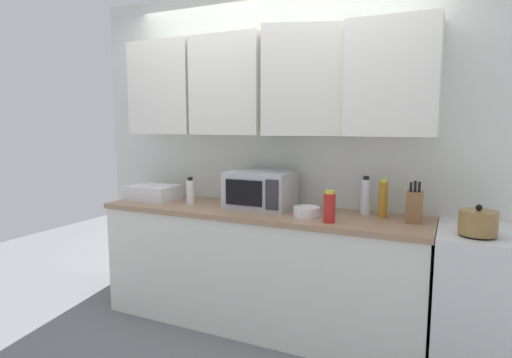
{
  "coord_description": "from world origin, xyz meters",
  "views": [
    {
      "loc": [
        1.3,
        -3.08,
        1.53
      ],
      "look_at": [
        -0.04,
        -0.25,
        1.12
      ],
      "focal_mm": 29.46,
      "sensor_mm": 36.0,
      "label": 1
    }
  ],
  "objects_px": {
    "bottle_amber_vinegar": "(383,199)",
    "bottle_white_jar": "(190,191)",
    "kettle": "(478,222)",
    "microwave": "(260,190)",
    "bottle_clear_tall": "(366,196)",
    "knife_block": "(414,206)",
    "bowl_ceramic_small": "(307,212)",
    "dish_rack": "(154,192)",
    "stove_range": "(503,308)",
    "bottle_red_sauce": "(329,207)"
  },
  "relations": [
    {
      "from": "kettle",
      "to": "knife_block",
      "type": "distance_m",
      "value": 0.42
    },
    {
      "from": "bottle_amber_vinegar",
      "to": "bottle_white_jar",
      "type": "xyz_separation_m",
      "value": [
        -1.46,
        -0.14,
        -0.03
      ]
    },
    {
      "from": "knife_block",
      "to": "bottle_clear_tall",
      "type": "height_order",
      "value": "knife_block"
    },
    {
      "from": "microwave",
      "to": "bowl_ceramic_small",
      "type": "relative_size",
      "value": 2.64
    },
    {
      "from": "bottle_white_jar",
      "to": "stove_range",
      "type": "bearing_deg",
      "value": 0.27
    },
    {
      "from": "dish_rack",
      "to": "bottle_amber_vinegar",
      "type": "distance_m",
      "value": 1.85
    },
    {
      "from": "bottle_clear_tall",
      "to": "bottle_red_sauce",
      "type": "bearing_deg",
      "value": -114.09
    },
    {
      "from": "kettle",
      "to": "bottle_clear_tall",
      "type": "distance_m",
      "value": 0.77
    },
    {
      "from": "bottle_white_jar",
      "to": "bowl_ceramic_small",
      "type": "relative_size",
      "value": 1.18
    },
    {
      "from": "stove_range",
      "to": "bottle_clear_tall",
      "type": "height_order",
      "value": "bottle_clear_tall"
    },
    {
      "from": "knife_block",
      "to": "bottle_white_jar",
      "type": "height_order",
      "value": "knife_block"
    },
    {
      "from": "kettle",
      "to": "bottle_white_jar",
      "type": "distance_m",
      "value": 2.03
    },
    {
      "from": "bottle_white_jar",
      "to": "bowl_ceramic_small",
      "type": "xyz_separation_m",
      "value": [
        0.99,
        -0.05,
        -0.07
      ]
    },
    {
      "from": "knife_block",
      "to": "bottle_white_jar",
      "type": "xyz_separation_m",
      "value": [
        -1.67,
        -0.08,
        -0.0
      ]
    },
    {
      "from": "kettle",
      "to": "microwave",
      "type": "bearing_deg",
      "value": 171.59
    },
    {
      "from": "bottle_white_jar",
      "to": "bottle_clear_tall",
      "type": "height_order",
      "value": "bottle_clear_tall"
    },
    {
      "from": "bottle_red_sauce",
      "to": "stove_range",
      "type": "bearing_deg",
      "value": 9.15
    },
    {
      "from": "bottle_clear_tall",
      "to": "kettle",
      "type": "bearing_deg",
      "value": -25.83
    },
    {
      "from": "microwave",
      "to": "dish_rack",
      "type": "height_order",
      "value": "microwave"
    },
    {
      "from": "knife_block",
      "to": "bottle_white_jar",
      "type": "distance_m",
      "value": 1.67
    },
    {
      "from": "dish_rack",
      "to": "bottle_clear_tall",
      "type": "relative_size",
      "value": 1.41
    },
    {
      "from": "kettle",
      "to": "bottle_amber_vinegar",
      "type": "xyz_separation_m",
      "value": [
        -0.56,
        0.27,
        0.05
      ]
    },
    {
      "from": "bottle_clear_tall",
      "to": "stove_range",
      "type": "bearing_deg",
      "value": -12.71
    },
    {
      "from": "bowl_ceramic_small",
      "to": "microwave",
      "type": "bearing_deg",
      "value": 161.48
    },
    {
      "from": "bottle_red_sauce",
      "to": "bottle_white_jar",
      "type": "xyz_separation_m",
      "value": [
        -1.17,
        0.15,
        0.0
      ]
    },
    {
      "from": "knife_block",
      "to": "bottle_red_sauce",
      "type": "relative_size",
      "value": 1.3
    },
    {
      "from": "microwave",
      "to": "knife_block",
      "type": "relative_size",
      "value": 1.77
    },
    {
      "from": "dish_rack",
      "to": "bottle_white_jar",
      "type": "bearing_deg",
      "value": -4.49
    },
    {
      "from": "microwave",
      "to": "bottle_clear_tall",
      "type": "height_order",
      "value": "microwave"
    },
    {
      "from": "stove_range",
      "to": "bottle_red_sauce",
      "type": "distance_m",
      "value": 1.17
    },
    {
      "from": "stove_range",
      "to": "microwave",
      "type": "bearing_deg",
      "value": 177.37
    },
    {
      "from": "bottle_clear_tall",
      "to": "bowl_ceramic_small",
      "type": "height_order",
      "value": "bottle_clear_tall"
    },
    {
      "from": "kettle",
      "to": "bottle_red_sauce",
      "type": "relative_size",
      "value": 0.98
    },
    {
      "from": "bottle_amber_vinegar",
      "to": "stove_range",
      "type": "bearing_deg",
      "value": -10.38
    },
    {
      "from": "knife_block",
      "to": "bowl_ceramic_small",
      "type": "xyz_separation_m",
      "value": [
        -0.68,
        -0.14,
        -0.07
      ]
    },
    {
      "from": "kettle",
      "to": "knife_block",
      "type": "xyz_separation_m",
      "value": [
        -0.36,
        0.21,
        0.02
      ]
    },
    {
      "from": "dish_rack",
      "to": "stove_range",
      "type": "bearing_deg",
      "value": -0.44
    },
    {
      "from": "stove_range",
      "to": "bottle_white_jar",
      "type": "relative_size",
      "value": 4.25
    },
    {
      "from": "stove_range",
      "to": "knife_block",
      "type": "relative_size",
      "value": 3.36
    },
    {
      "from": "kettle",
      "to": "microwave",
      "type": "xyz_separation_m",
      "value": [
        -1.45,
        0.21,
        0.06
      ]
    },
    {
      "from": "bottle_white_jar",
      "to": "bottle_clear_tall",
      "type": "bearing_deg",
      "value": 8.7
    },
    {
      "from": "dish_rack",
      "to": "bottle_red_sauce",
      "type": "bearing_deg",
      "value": -6.74
    },
    {
      "from": "microwave",
      "to": "bottle_amber_vinegar",
      "type": "bearing_deg",
      "value": 3.83
    },
    {
      "from": "dish_rack",
      "to": "bottle_white_jar",
      "type": "distance_m",
      "value": 0.39
    },
    {
      "from": "microwave",
      "to": "dish_rack",
      "type": "xyz_separation_m",
      "value": [
        -0.96,
        -0.05,
        -0.08
      ]
    },
    {
      "from": "bottle_white_jar",
      "to": "microwave",
      "type": "bearing_deg",
      "value": 8.4
    },
    {
      "from": "bottle_amber_vinegar",
      "to": "bottle_white_jar",
      "type": "relative_size",
      "value": 1.24
    },
    {
      "from": "stove_range",
      "to": "knife_block",
      "type": "bearing_deg",
      "value": 172.15
    },
    {
      "from": "bottle_amber_vinegar",
      "to": "bottle_clear_tall",
      "type": "xyz_separation_m",
      "value": [
        -0.13,
        0.06,
        0.0
      ]
    },
    {
      "from": "bottle_white_jar",
      "to": "bowl_ceramic_small",
      "type": "distance_m",
      "value": 0.99
    }
  ]
}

